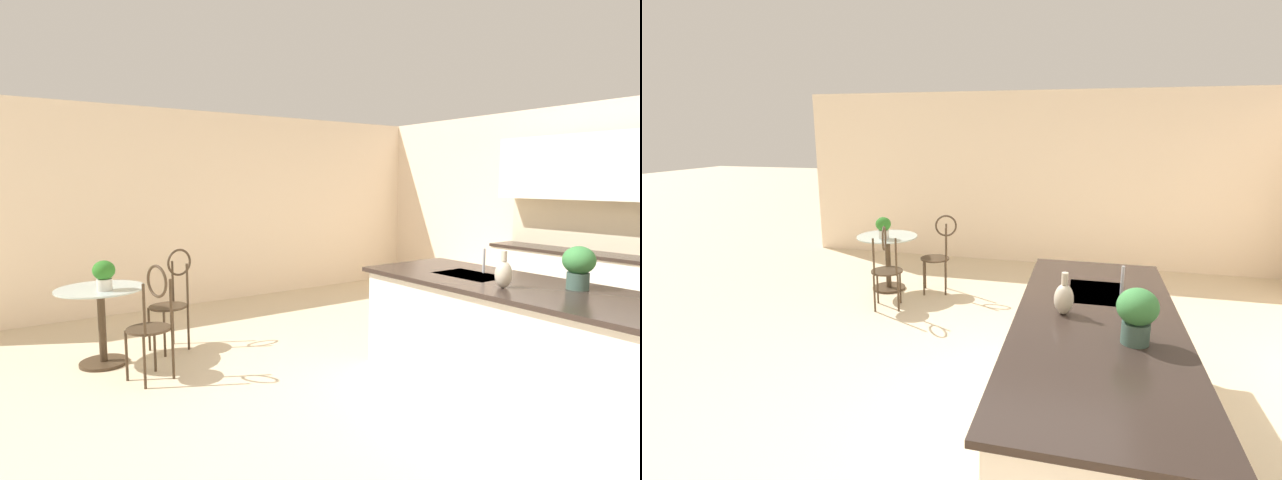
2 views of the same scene
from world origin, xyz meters
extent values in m
plane|color=beige|center=(0.00, 0.00, 0.00)|extent=(40.00, 40.00, 0.00)
cube|color=beige|center=(-4.26, 0.00, 1.35)|extent=(0.12, 7.80, 2.70)
cube|color=white|center=(0.30, 0.85, 0.44)|extent=(2.70, 0.96, 0.88)
cube|color=#2D231E|center=(0.30, 0.85, 0.90)|extent=(2.80, 1.06, 0.04)
cube|color=#B2B5BA|center=(-0.25, 0.85, 0.91)|extent=(0.56, 0.40, 0.03)
cylinder|color=#3D2D1E|center=(-2.38, -1.80, 0.01)|extent=(0.44, 0.44, 0.03)
cylinder|color=#3D2D1E|center=(-2.38, -1.80, 0.38)|extent=(0.07, 0.07, 0.69)
cylinder|color=#B2C6C1|center=(-2.38, -1.80, 0.73)|extent=(0.80, 0.80, 0.01)
cylinder|color=#3D2D1E|center=(-2.25, -1.25, 0.23)|extent=(0.03, 0.03, 0.45)
cylinder|color=#3D2D1E|center=(-2.52, -1.32, 0.23)|extent=(0.03, 0.03, 0.45)
cylinder|color=#3D2D1E|center=(-2.33, -0.98, 0.23)|extent=(0.03, 0.03, 0.45)
cylinder|color=#3D2D1E|center=(-2.60, -1.05, 0.23)|extent=(0.03, 0.03, 0.45)
cylinder|color=#3D2D1E|center=(-2.43, -1.15, 0.46)|extent=(0.47, 0.47, 0.02)
cylinder|color=#3D2D1E|center=(-2.34, -0.97, 0.68)|extent=(0.03, 0.03, 0.45)
cylinder|color=#3D2D1E|center=(-2.59, -1.04, 0.68)|extent=(0.03, 0.03, 0.45)
torus|color=#3D2D1E|center=(-2.47, -1.01, 0.90)|extent=(0.10, 0.28, 0.28)
cylinder|color=#3D2D1E|center=(-1.83, -1.71, 0.23)|extent=(0.03, 0.03, 0.45)
cylinder|color=#3D2D1E|center=(-1.91, -1.44, 0.23)|extent=(0.03, 0.03, 0.45)
cylinder|color=#3D2D1E|center=(-1.56, -1.63, 0.23)|extent=(0.03, 0.03, 0.45)
cylinder|color=#3D2D1E|center=(-1.65, -1.36, 0.23)|extent=(0.03, 0.03, 0.45)
cylinder|color=#3D2D1E|center=(-1.74, -1.53, 0.46)|extent=(0.48, 0.48, 0.02)
cylinder|color=#3D2D1E|center=(-1.56, -1.61, 0.68)|extent=(0.03, 0.03, 0.45)
cylinder|color=#3D2D1E|center=(-1.63, -1.36, 0.68)|extent=(0.03, 0.03, 0.45)
torus|color=#3D2D1E|center=(-1.59, -1.49, 0.90)|extent=(0.28, 0.11, 0.28)
cylinder|color=#B2B5BA|center=(-0.25, 1.03, 1.03)|extent=(0.02, 0.02, 0.22)
cylinder|color=beige|center=(-2.24, -1.78, 0.79)|extent=(0.13, 0.13, 0.11)
ellipsoid|color=#2C7124|center=(-2.24, -1.78, 0.93)|extent=(0.20, 0.20, 0.18)
cylinder|color=#385147|center=(0.60, 1.05, 0.98)|extent=(0.16, 0.16, 0.13)
ellipsoid|color=#36773B|center=(0.60, 1.05, 1.14)|extent=(0.23, 0.23, 0.21)
ellipsoid|color=#BCB29E|center=(0.25, 0.63, 1.02)|extent=(0.13, 0.13, 0.21)
cylinder|color=#BCB29E|center=(0.25, 0.63, 1.17)|extent=(0.04, 0.04, 0.08)
camera|label=1|loc=(2.65, -2.68, 1.74)|focal=28.47mm
camera|label=2|loc=(3.30, 0.73, 2.13)|focal=26.58mm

